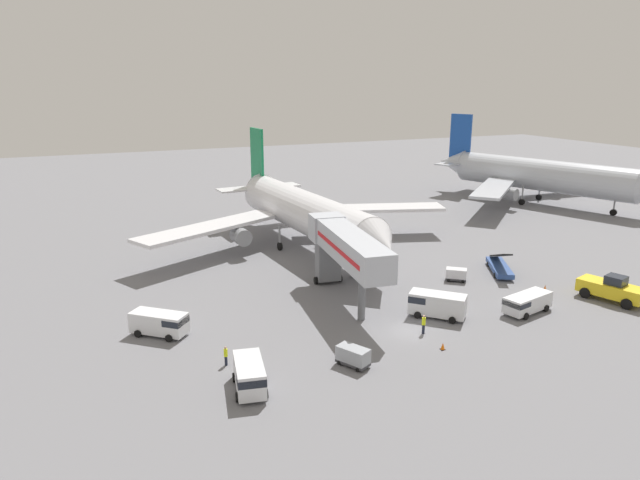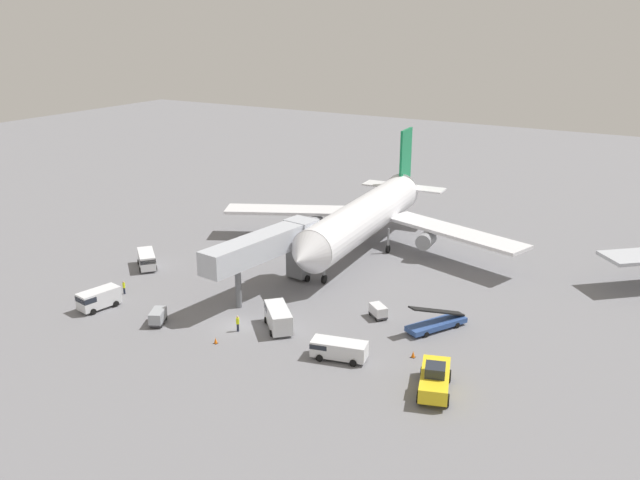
# 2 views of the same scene
# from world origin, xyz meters

# --- Properties ---
(ground_plane) EXTENTS (300.00, 300.00, 0.00)m
(ground_plane) POSITION_xyz_m (0.00, 0.00, 0.00)
(ground_plane) COLOR slate
(airplane_at_gate) EXTENTS (44.79, 40.81, 14.82)m
(airplane_at_gate) POSITION_xyz_m (1.27, 28.35, 5.14)
(airplane_at_gate) COLOR silver
(airplane_at_gate) RESTS_ON ground
(jet_bridge) EXTENTS (5.36, 17.49, 7.64)m
(jet_bridge) POSITION_xyz_m (-1.90, 9.17, 5.73)
(jet_bridge) COLOR #B2B7C1
(jet_bridge) RESTS_ON ground
(pushback_tug) EXTENTS (4.26, 6.79, 2.75)m
(pushback_tug) POSITION_xyz_m (23.06, -1.97, 1.27)
(pushback_tug) COLOR yellow
(pushback_tug) RESTS_ON ground
(belt_loader_truck) EXTENTS (5.02, 7.04, 3.29)m
(belt_loader_truck) POSITION_xyz_m (18.76, 9.81, 0.77)
(belt_loader_truck) COLOR #2D4C8E
(belt_loader_truck) RESTS_ON ground
(service_van_rear_right) EXTENTS (5.17, 5.20, 2.32)m
(service_van_rear_right) POSITION_xyz_m (4.23, 1.75, 1.32)
(service_van_rear_right) COLOR silver
(service_van_rear_right) RESTS_ON ground
(service_van_far_center) EXTENTS (5.05, 4.76, 2.09)m
(service_van_far_center) POSITION_xyz_m (-20.40, 7.94, 1.20)
(service_van_far_center) COLOR white
(service_van_far_center) RESTS_ON ground
(service_van_far_left) EXTENTS (5.65, 3.17, 1.82)m
(service_van_far_left) POSITION_xyz_m (12.85, -0.96, 1.06)
(service_van_far_left) COLOR silver
(service_van_far_left) RESTS_ON ground
(service_van_near_center) EXTENTS (2.89, 4.90, 2.17)m
(service_van_near_center) POSITION_xyz_m (-15.96, -4.31, 1.24)
(service_van_near_center) COLOR silver
(service_van_near_center) RESTS_ON ground
(baggage_cart_outer_right) EXTENTS (2.35, 2.91, 1.55)m
(baggage_cart_outer_right) POSITION_xyz_m (-7.40, -3.89, 0.86)
(baggage_cart_outer_right) COLOR #38383D
(baggage_cart_outer_right) RESTS_ON ground
(baggage_cart_near_left) EXTENTS (2.55, 2.40, 1.43)m
(baggage_cart_near_left) POSITION_xyz_m (12.23, 9.37, 0.79)
(baggage_cart_near_left) COLOR #38383D
(baggage_cart_near_left) RESTS_ON ground
(ground_crew_worker_foreground) EXTENTS (0.47, 0.47, 1.77)m
(ground_crew_worker_foreground) POSITION_xyz_m (1.05, -1.04, 0.93)
(ground_crew_worker_foreground) COLOR #1E2333
(ground_crew_worker_foreground) RESTS_ON ground
(ground_crew_worker_midground) EXTENTS (0.43, 0.43, 1.61)m
(ground_crew_worker_midground) POSITION_xyz_m (-16.57, 0.18, 0.85)
(ground_crew_worker_midground) COLOR #1E2333
(ground_crew_worker_midground) RESTS_ON ground
(safety_cone_alpha) EXTENTS (0.40, 0.40, 0.62)m
(safety_cone_alpha) POSITION_xyz_m (0.77, -4.38, 0.31)
(safety_cone_alpha) COLOR black
(safety_cone_alpha) RESTS_ON ground
(safety_cone_bravo) EXTENTS (0.43, 0.43, 0.65)m
(safety_cone_bravo) POSITION_xyz_m (19.04, 2.92, 0.32)
(safety_cone_bravo) COLOR black
(safety_cone_bravo) RESTS_ON ground
(airplane_background) EXTENTS (41.24, 41.89, 15.40)m
(airplane_background) POSITION_xyz_m (51.34, 38.91, 5.29)
(airplane_background) COLOR #B7BCC6
(airplane_background) RESTS_ON ground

